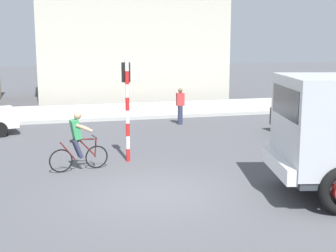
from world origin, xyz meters
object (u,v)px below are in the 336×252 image
Objects in this scene: pedestrian_near_kerb at (180,106)px; cyclist at (78,141)px; traffic_light_pole at (127,95)px; car_white_mid at (325,113)px.

cyclist is at bearing -127.42° from pedestrian_near_kerb.
pedestrian_near_kerb is (3.40, 5.75, -1.22)m from traffic_light_pole.
pedestrian_near_kerb is (-5.17, 3.27, 0.03)m from car_white_mid.
car_white_mid is (8.57, 2.47, -1.25)m from traffic_light_pole.
cyclist is at bearing -162.42° from car_white_mid.
cyclist is 2.11m from traffic_light_pole.
pedestrian_near_kerb is at bearing 147.66° from car_white_mid.
traffic_light_pole is 1.98× the size of pedestrian_near_kerb.
cyclist reaches higher than pedestrian_near_kerb.
pedestrian_near_kerb reaches higher than car_white_mid.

